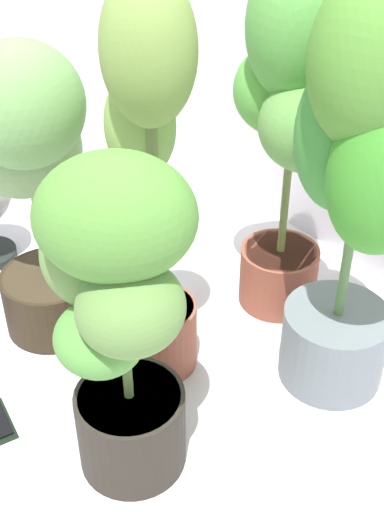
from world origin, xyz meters
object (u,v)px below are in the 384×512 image
object	(u,v)px
potted_plant_center	(150,169)
potted_plant_back_center	(294,107)
potted_plant_back_right	(362,163)
potted_plant_front_left	(30,171)
potted_plant_front_right	(117,301)

from	to	relation	value
potted_plant_center	potted_plant_back_center	bearing A→B (deg)	87.14
potted_plant_center	potted_plant_back_right	size ratio (longest dim) A/B	0.97
potted_plant_front_left	potted_plant_front_right	bearing A→B (deg)	-10.20
potted_plant_front_right	potted_plant_back_center	distance (m)	0.71
potted_plant_front_right	potted_plant_center	size ratio (longest dim) A/B	0.77
potted_plant_front_right	potted_plant_front_left	distance (m)	0.55
potted_plant_front_right	potted_plant_back_center	world-z (taller)	potted_plant_back_center
potted_plant_front_left	potted_plant_back_right	bearing A→B (deg)	35.23
potted_plant_front_right	potted_plant_front_left	xyz separation A→B (m)	(-0.55, 0.10, 0.02)
potted_plant_back_center	potted_plant_back_right	bearing A→B (deg)	-19.14
potted_plant_front_left	potted_plant_back_right	distance (m)	0.81
potted_plant_front_left	potted_plant_center	bearing A→B (deg)	23.89
potted_plant_back_right	potted_plant_front_left	bearing A→B (deg)	-144.77
potted_plant_back_center	potted_plant_back_right	xyz separation A→B (m)	(0.31, -0.11, 0.01)
potted_plant_back_right	potted_plant_front_right	bearing A→B (deg)	-101.03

